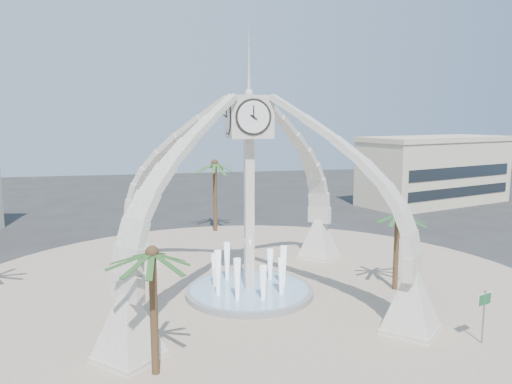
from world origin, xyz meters
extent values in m
plane|color=#282828|center=(0.00, 0.00, 0.00)|extent=(140.00, 140.00, 0.00)
cylinder|color=tan|center=(0.00, 0.00, 0.03)|extent=(40.00, 40.00, 0.06)
cube|color=silver|center=(0.00, 0.00, 4.90)|extent=(0.55, 0.55, 9.80)
cube|color=silver|center=(0.00, 0.00, 11.05)|extent=(2.50, 2.50, 2.50)
cone|color=silver|center=(0.00, 0.00, 14.30)|extent=(0.20, 0.20, 4.00)
cylinder|color=white|center=(0.00, -1.29, 11.05)|extent=(1.84, 0.04, 1.84)
pyramid|color=silver|center=(7.07, 7.07, 1.60)|extent=(3.80, 3.80, 3.20)
pyramid|color=silver|center=(-7.07, 7.07, 1.60)|extent=(3.80, 3.80, 3.20)
pyramid|color=silver|center=(-7.07, -7.07, 1.60)|extent=(3.80, 3.80, 3.20)
pyramid|color=silver|center=(7.07, -7.07, 1.60)|extent=(3.80, 3.80, 3.20)
cylinder|color=gray|center=(0.00, 0.00, 0.20)|extent=(8.00, 8.00, 0.40)
cylinder|color=#8EB8D3|center=(0.00, 0.00, 0.42)|extent=(7.40, 7.40, 0.04)
cone|color=white|center=(0.00, 0.00, 2.02)|extent=(0.60, 0.60, 3.20)
cube|color=beige|center=(30.00, 28.00, 4.00)|extent=(21.49, 13.79, 8.00)
cube|color=beige|center=(30.00, 28.00, 8.30)|extent=(21.87, 14.17, 0.60)
cylinder|color=brown|center=(9.35, -1.08, 2.55)|extent=(0.33, 0.33, 5.10)
cylinder|color=brown|center=(0.29, 18.00, 3.41)|extent=(0.40, 0.40, 6.82)
cylinder|color=brown|center=(-5.91, -8.71, 2.78)|extent=(0.35, 0.35, 5.57)
cylinder|color=slate|center=(9.80, -9.13, 1.37)|extent=(0.09, 0.09, 2.74)
cube|color=#165A2C|center=(9.80, -9.13, 2.30)|extent=(0.89, 0.36, 0.55)
cube|color=white|center=(9.80, -9.13, 2.30)|extent=(0.95, 0.36, 0.62)
camera|label=1|loc=(-5.96, -29.35, 11.05)|focal=35.00mm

